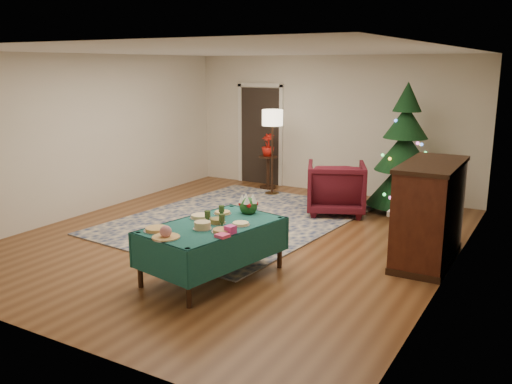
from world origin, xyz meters
The scene contains 24 objects.
room_shell centered at (0.00, 0.00, 1.35)m, with size 7.00×7.00×7.00m.
doorway centered at (-1.60, 3.48, 1.10)m, with size 1.08×0.04×2.16m.
rug centered at (-0.52, 0.75, 0.01)m, with size 3.20×4.20×0.02m, color #15244F.
buffet_table centered at (0.55, -1.47, 0.53)m, with size 1.30×1.86×0.66m.
platter_0 centered at (0.15, -1.99, 0.68)m, with size 0.30×0.30×0.04m.
platter_1 centered at (0.41, -2.15, 0.72)m, with size 0.31×0.31×0.14m.
platter_2 centered at (0.56, -1.68, 0.71)m, with size 0.22×0.22×0.09m.
platter_3 centered at (0.82, -1.65, 0.68)m, with size 0.26×0.26×0.04m.
platter_4 centered at (0.27, -1.31, 0.69)m, with size 0.27×0.27×0.05m.
platter_5 centered at (0.58, -1.40, 0.69)m, with size 0.21×0.21×0.06m.
platter_6 centered at (0.86, -1.33, 0.68)m, with size 0.22×0.22×0.04m.
platter_7 centered at (0.40, -1.02, 0.68)m, with size 0.23×0.23×0.04m.
goblet_0 centered at (0.48, -1.16, 0.75)m, with size 0.07×0.07×0.15m.
goblet_1 centered at (0.71, -1.49, 0.75)m, with size 0.07×0.07×0.15m.
goblet_2 centered at (0.47, -1.45, 0.75)m, with size 0.07×0.07×0.15m.
napkin_stack centered at (0.92, -1.81, 0.68)m, with size 0.13×0.13×0.04m, color #FA457A.
gift_box centered at (0.92, -1.65, 0.71)m, with size 0.11×0.11×0.09m, color #E03EA0.
centerpiece centered at (0.66, -0.81, 0.78)m, with size 0.24×0.24×0.27m.
armchair centered at (0.74, 1.99, 0.49)m, with size 0.96×0.90×0.99m, color #4B101A.
floor_lamp centered at (-0.88, 2.69, 1.42)m, with size 0.41×0.41×1.67m.
side_table centered at (-1.21, 3.12, 0.33)m, with size 0.38×0.38×0.68m.
potted_plant centered at (-1.21, 3.12, 0.81)m, with size 0.26×0.46×0.26m, color #B6160D.
christmas_tree centered at (1.68, 2.76, 1.01)m, with size 1.27×1.27×2.24m.
piano centered at (2.66, 0.40, 0.64)m, with size 0.74×1.53×1.32m.
Camera 1 is at (4.09, -6.55, 2.52)m, focal length 38.00 mm.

